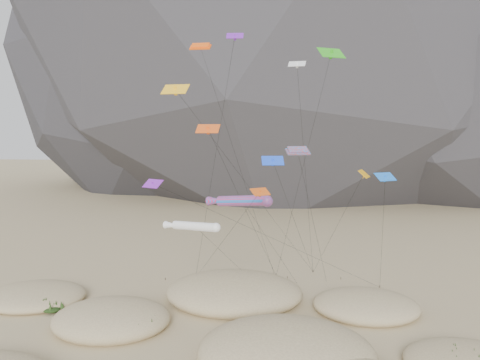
# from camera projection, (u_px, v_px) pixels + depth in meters

# --- Properties ---
(dunes) EXTENTS (54.08, 35.71, 4.51)m
(dunes) POSITION_uv_depth(u_px,v_px,m) (218.00, 336.00, 41.73)
(dunes) COLOR #CCB789
(dunes) RESTS_ON ground
(dune_grass) EXTENTS (42.74, 27.38, 1.55)m
(dune_grass) POSITION_uv_depth(u_px,v_px,m) (227.00, 343.00, 40.17)
(dune_grass) COLOR black
(dune_grass) RESTS_ON ground
(kite_stakes) EXTENTS (26.77, 5.57, 0.30)m
(kite_stakes) POSITION_uv_depth(u_px,v_px,m) (272.00, 278.00, 59.96)
(kite_stakes) COLOR #3F2D1E
(kite_stakes) RESTS_ON ground
(rainbow_tube_kite) EXTENTS (9.54, 14.32, 13.03)m
(rainbow_tube_kite) POSITION_uv_depth(u_px,v_px,m) (240.00, 201.00, 45.61)
(rainbow_tube_kite) COLOR #F71A47
(rainbow_tube_kite) RESTS_ON ground
(white_tube_kite) EXTENTS (8.88, 13.49, 10.18)m
(white_tube_kite) POSITION_uv_depth(u_px,v_px,m) (192.00, 226.00, 46.84)
(white_tube_kite) COLOR white
(white_tube_kite) RESTS_ON ground
(orange_parafoil) EXTENTS (9.42, 7.22, 28.60)m
(orange_parafoil) POSITION_uv_depth(u_px,v_px,m) (202.00, 51.00, 51.20)
(orange_parafoil) COLOR #FD540D
(orange_parafoil) RESTS_ON ground
(multi_parafoil) EXTENTS (5.15, 14.93, 17.55)m
(multi_parafoil) POSITION_uv_depth(u_px,v_px,m) (298.00, 153.00, 44.10)
(multi_parafoil) COLOR red
(multi_parafoil) RESTS_ON ground
(delta_kites) EXTENTS (25.90, 24.30, 27.92)m
(delta_kites) POSITION_uv_depth(u_px,v_px,m) (266.00, 128.00, 45.54)
(delta_kites) COLOR purple
(delta_kites) RESTS_ON ground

